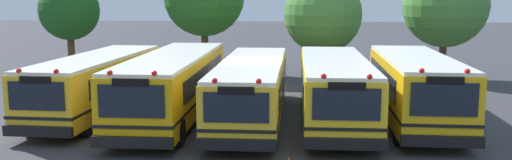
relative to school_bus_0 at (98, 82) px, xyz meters
name	(u,v)px	position (x,y,z in m)	size (l,w,h in m)	color
ground_plane	(252,119)	(6.56, -0.16, -1.37)	(160.00, 160.00, 0.00)	#38383D
school_bus_0	(98,82)	(0.00, 0.00, 0.00)	(2.61, 10.16, 2.61)	yellow
school_bus_1	(173,83)	(3.35, -0.38, 0.07)	(2.79, 11.41, 2.74)	#EAA80C
school_bus_2	(252,87)	(6.56, -0.42, -0.03)	(2.68, 11.22, 2.54)	yellow
school_bus_3	(335,87)	(9.84, -0.43, 0.03)	(2.79, 10.40, 2.66)	yellow
school_bus_4	(415,87)	(12.96, -0.36, 0.09)	(2.56, 9.30, 2.78)	yellow
tree_0	(70,9)	(-5.80, 10.41, 2.74)	(3.67, 3.67, 5.90)	#4C3823
tree_2	(321,14)	(9.47, 10.84, 2.52)	(4.62, 4.62, 6.16)	#4C3823
tree_3	(447,6)	(16.76, 10.97, 2.98)	(4.91, 4.91, 6.85)	#4C3823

